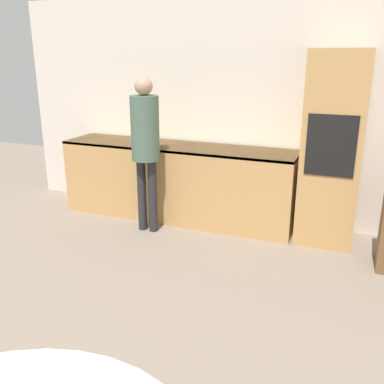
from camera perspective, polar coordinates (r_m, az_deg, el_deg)
wall_back at (r=5.02m, az=10.72°, el=10.35°), size 6.63×0.05×2.60m
kitchen_counter at (r=5.18m, az=-1.99°, el=1.46°), size 2.84×0.60×0.91m
oven_unit at (r=4.64m, az=18.24°, el=5.34°), size 0.58×0.59×1.99m
person_standing at (r=4.68m, az=-6.24°, el=7.19°), size 0.31×0.31×1.71m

